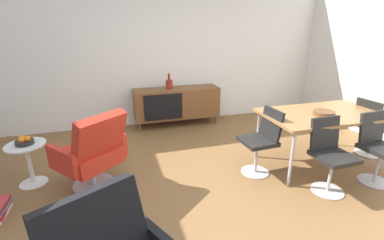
{
  "coord_description": "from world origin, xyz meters",
  "views": [
    {
      "loc": [
        -1.0,
        -2.45,
        1.83
      ],
      "look_at": [
        -0.2,
        0.27,
        0.81
      ],
      "focal_mm": 24.8,
      "sensor_mm": 36.0,
      "label": 1
    }
  ],
  "objects_px": {
    "vase_cobalt": "(169,84)",
    "dining_table": "(323,116)",
    "dining_chair_front_right": "(377,145)",
    "lounge_chair_red": "(93,151)",
    "dining_chair_front_left": "(330,153)",
    "fruit_bowl": "(24,141)",
    "wooden_bowl_on_table": "(324,113)",
    "sideboard": "(177,103)",
    "dining_chair_far_end": "(371,125)",
    "dining_chair_near_window": "(262,139)",
    "side_table_round": "(29,159)"
  },
  "relations": [
    {
      "from": "vase_cobalt",
      "to": "dining_table",
      "type": "height_order",
      "value": "vase_cobalt"
    },
    {
      "from": "dining_chair_front_right",
      "to": "lounge_chair_red",
      "type": "distance_m",
      "value": 3.38
    },
    {
      "from": "dining_chair_front_left",
      "to": "fruit_bowl",
      "type": "height_order",
      "value": "dining_chair_front_left"
    },
    {
      "from": "lounge_chair_red",
      "to": "fruit_bowl",
      "type": "bearing_deg",
      "value": 158.68
    },
    {
      "from": "wooden_bowl_on_table",
      "to": "dining_chair_front_right",
      "type": "height_order",
      "value": "dining_chair_front_right"
    },
    {
      "from": "sideboard",
      "to": "fruit_bowl",
      "type": "xyz_separation_m",
      "value": [
        -2.17,
        -1.49,
        0.12
      ]
    },
    {
      "from": "wooden_bowl_on_table",
      "to": "lounge_chair_red",
      "type": "xyz_separation_m",
      "value": [
        -2.85,
        0.35,
        -0.3
      ]
    },
    {
      "from": "sideboard",
      "to": "dining_chair_front_right",
      "type": "distance_m",
      "value": 3.2
    },
    {
      "from": "vase_cobalt",
      "to": "dining_chair_front_left",
      "type": "distance_m",
      "value": 2.93
    },
    {
      "from": "dining_chair_front_right",
      "to": "fruit_bowl",
      "type": "relative_size",
      "value": 4.28
    },
    {
      "from": "dining_chair_far_end",
      "to": "dining_chair_front_right",
      "type": "xyz_separation_m",
      "value": [
        -0.54,
        -0.56,
        0.0
      ]
    },
    {
      "from": "dining_chair_far_end",
      "to": "wooden_bowl_on_table",
      "type": "bearing_deg",
      "value": -174.62
    },
    {
      "from": "sideboard",
      "to": "dining_chair_near_window",
      "type": "distance_m",
      "value": 2.14
    },
    {
      "from": "vase_cobalt",
      "to": "side_table_round",
      "type": "height_order",
      "value": "vase_cobalt"
    },
    {
      "from": "wooden_bowl_on_table",
      "to": "fruit_bowl",
      "type": "distance_m",
      "value": 3.67
    },
    {
      "from": "side_table_round",
      "to": "sideboard",
      "type": "bearing_deg",
      "value": 34.49
    },
    {
      "from": "dining_chair_far_end",
      "to": "lounge_chair_red",
      "type": "distance_m",
      "value": 3.83
    },
    {
      "from": "vase_cobalt",
      "to": "sideboard",
      "type": "bearing_deg",
      "value": -0.8
    },
    {
      "from": "dining_table",
      "to": "vase_cobalt",
      "type": "bearing_deg",
      "value": 128.97
    },
    {
      "from": "sideboard",
      "to": "dining_chair_near_window",
      "type": "bearing_deg",
      "value": -72.81
    },
    {
      "from": "vase_cobalt",
      "to": "dining_table",
      "type": "xyz_separation_m",
      "value": [
        1.65,
        -2.05,
        -0.12
      ]
    },
    {
      "from": "dining_chair_front_right",
      "to": "side_table_round",
      "type": "xyz_separation_m",
      "value": [
        -4.04,
        1.11,
        -0.15
      ]
    },
    {
      "from": "dining_chair_far_end",
      "to": "dining_chair_front_left",
      "type": "bearing_deg",
      "value": -155.87
    },
    {
      "from": "dining_table",
      "to": "dining_chair_front_left",
      "type": "xyz_separation_m",
      "value": [
        -0.35,
        -0.56,
        -0.23
      ]
    },
    {
      "from": "dining_chair_front_left",
      "to": "dining_chair_front_right",
      "type": "bearing_deg",
      "value": -0.01
    },
    {
      "from": "dining_table",
      "to": "wooden_bowl_on_table",
      "type": "height_order",
      "value": "wooden_bowl_on_table"
    },
    {
      "from": "dining_table",
      "to": "dining_chair_near_window",
      "type": "relative_size",
      "value": 1.87
    },
    {
      "from": "dining_chair_front_left",
      "to": "dining_chair_far_end",
      "type": "distance_m",
      "value": 1.36
    },
    {
      "from": "vase_cobalt",
      "to": "fruit_bowl",
      "type": "distance_m",
      "value": 2.54
    },
    {
      "from": "side_table_round",
      "to": "fruit_bowl",
      "type": "distance_m",
      "value": 0.24
    },
    {
      "from": "dining_chair_front_right",
      "to": "side_table_round",
      "type": "bearing_deg",
      "value": 164.61
    },
    {
      "from": "dining_chair_far_end",
      "to": "fruit_bowl",
      "type": "xyz_separation_m",
      "value": [
        -4.58,
        0.55,
        0.09
      ]
    },
    {
      "from": "wooden_bowl_on_table",
      "to": "lounge_chair_red",
      "type": "distance_m",
      "value": 2.89
    },
    {
      "from": "dining_chair_near_window",
      "to": "fruit_bowl",
      "type": "height_order",
      "value": "dining_chair_near_window"
    },
    {
      "from": "sideboard",
      "to": "lounge_chair_red",
      "type": "relative_size",
      "value": 1.69
    },
    {
      "from": "dining_chair_near_window",
      "to": "dining_table",
      "type": "bearing_deg",
      "value": -0.21
    },
    {
      "from": "vase_cobalt",
      "to": "dining_chair_near_window",
      "type": "relative_size",
      "value": 0.34
    },
    {
      "from": "dining_chair_front_right",
      "to": "dining_chair_near_window",
      "type": "height_order",
      "value": "same"
    },
    {
      "from": "dining_chair_far_end",
      "to": "fruit_bowl",
      "type": "height_order",
      "value": "dining_chair_far_end"
    },
    {
      "from": "dining_chair_front_left",
      "to": "sideboard",
      "type": "bearing_deg",
      "value": 114.18
    },
    {
      "from": "dining_chair_front_right",
      "to": "dining_chair_far_end",
      "type": "bearing_deg",
      "value": 45.63
    },
    {
      "from": "vase_cobalt",
      "to": "dining_chair_front_right",
      "type": "relative_size",
      "value": 0.34
    },
    {
      "from": "dining_chair_front_right",
      "to": "dining_chair_near_window",
      "type": "bearing_deg",
      "value": 155.5
    },
    {
      "from": "sideboard",
      "to": "dining_chair_front_right",
      "type": "bearing_deg",
      "value": -54.37
    },
    {
      "from": "dining_chair_front_right",
      "to": "dining_chair_near_window",
      "type": "relative_size",
      "value": 1.0
    },
    {
      "from": "dining_chair_front_left",
      "to": "lounge_chair_red",
      "type": "relative_size",
      "value": 0.9
    },
    {
      "from": "dining_chair_near_window",
      "to": "vase_cobalt",
      "type": "bearing_deg",
      "value": 110.54
    },
    {
      "from": "dining_chair_front_right",
      "to": "sideboard",
      "type": "bearing_deg",
      "value": 125.63
    },
    {
      "from": "sideboard",
      "to": "dining_table",
      "type": "distance_m",
      "value": 2.56
    },
    {
      "from": "fruit_bowl",
      "to": "dining_chair_far_end",
      "type": "bearing_deg",
      "value": -6.88
    }
  ]
}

